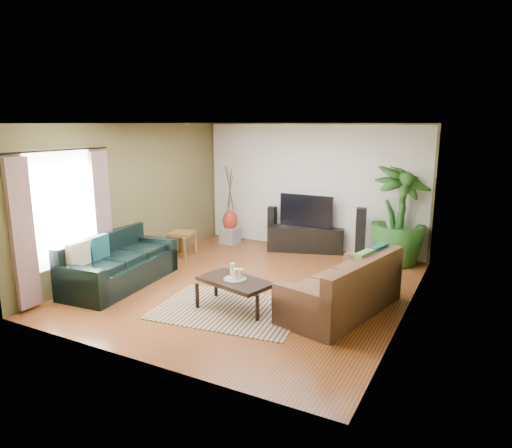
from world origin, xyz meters
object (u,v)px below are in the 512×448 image
Objects in this scene: side_table at (182,244)px; television at (306,211)px; speaker_right at (360,235)px; sofa_left at (120,261)px; tv_stand at (305,239)px; pedestal at (230,235)px; coffee_table at (235,294)px; vase at (230,220)px; potted_plant at (399,215)px; speaker_left at (272,227)px; sofa_right at (341,284)px.

television is at bearing 35.02° from side_table.
speaker_right is at bearing 21.32° from side_table.
tv_stand is at bearing -35.88° from sofa_left.
sofa_left is 5.77× the size of pedestal.
vase reaches higher than coffee_table.
tv_stand is 2.04m from potted_plant.
speaker_right is 2.99m from vase.
tv_stand is 1.77× the size of speaker_left.
speaker_right is 3.01m from pedestal.
television is at bearing 6.49° from vase.
television is 2.49× the size of vase.
speaker_left is 0.99m from vase.
potted_plant reaches higher than television.
speaker_left is at bearing 48.05° from side_table.
sofa_left is at bearing -138.98° from potted_plant.
speaker_left is 2.45× the size of pedestal.
speaker_right is at bearing 86.90° from coffee_table.
potted_plant reaches higher than coffee_table.
television is (2.01, 3.41, 0.45)m from sofa_left.
sofa_right is 3.25m from television.
television is 0.61× the size of potted_plant.
sofa_right is 4.27m from vase.
television is 1.09× the size of speaker_right.
sofa_left is 3.22m from vase.
sofa_left is 1.33× the size of tv_stand.
speaker_right is (2.02, -0.19, 0.09)m from speaker_left.
pedestal is at bearing -170.23° from speaker_left.
vase is at bearing 163.69° from speaker_right.
speaker_right reaches higher than tv_stand.
sofa_right is (3.66, 0.65, 0.00)m from sofa_left.
sofa_left is 3.96m from tv_stand.
television is at bearing 0.00° from tv_stand.
tv_stand is (-1.65, 2.77, -0.16)m from sofa_right.
tv_stand is at bearing 35.02° from side_table.
speaker_right reaches higher than coffee_table.
speaker_left is (1.22, 3.41, 0.03)m from sofa_left.
sofa_right is at bearing -36.94° from pedestal.
pedestal is at bearing 167.89° from tv_stand.
coffee_table is 0.68× the size of tv_stand.
coffee_table is 2.97× the size of pedestal.
coffee_table is at bearing -58.09° from pedestal.
speaker_right is at bearing -157.51° from sofa_right.
potted_plant is 3.86× the size of side_table.
television is at bearing 154.80° from speaker_right.
sofa_left is 5.23m from potted_plant.
sofa_left is 1.03× the size of sofa_right.
tv_stand is 3.19× the size of side_table.
speaker_left reaches higher than pedestal.
sofa_left reaches higher than pedestal.
speaker_right is 3.63m from side_table.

